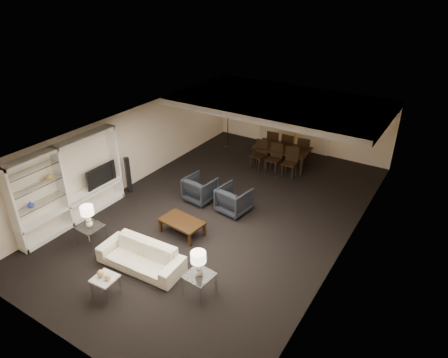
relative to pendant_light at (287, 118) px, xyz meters
name	(u,v)px	position (x,y,z in m)	size (l,w,h in m)	color
floor	(224,212)	(-0.30, -3.50, -1.92)	(11.00, 11.00, 0.00)	black
ceiling	(224,132)	(-0.30, -3.50, 0.58)	(7.00, 11.00, 0.02)	silver
wall_back	(301,119)	(-0.30, 2.00, -0.67)	(7.00, 0.02, 2.50)	beige
wall_front	(58,295)	(-0.30, -9.00, -0.67)	(7.00, 0.02, 2.50)	beige
wall_left	(132,148)	(-3.80, -3.50, -0.67)	(0.02, 11.00, 2.50)	beige
wall_right	(348,210)	(3.20, -3.50, -0.67)	(0.02, 11.00, 2.50)	beige
ceiling_soffit	(280,103)	(-0.30, 0.00, 0.48)	(7.00, 4.00, 0.20)	silver
curtains	(278,116)	(-1.20, 1.92, -0.72)	(1.50, 0.12, 2.40)	beige
door	(317,127)	(0.40, 1.97, -0.87)	(0.90, 0.05, 2.10)	silver
painting	(356,121)	(1.80, 1.96, -0.37)	(0.95, 0.04, 0.65)	#142D38
media_unit	(70,184)	(-3.61, -6.10, -0.74)	(0.38, 3.40, 2.35)	white
pendant_light	(287,118)	(0.00, 0.00, 0.00)	(0.52, 0.52, 0.24)	#D8591E
sofa	(141,256)	(-0.67, -6.61, -1.61)	(2.12, 0.83, 0.62)	beige
coffee_table	(182,227)	(-0.67, -5.01, -1.71)	(1.16, 0.68, 0.42)	black
armchair_left	(200,189)	(-1.27, -3.31, -1.53)	(0.84, 0.86, 0.79)	black
armchair_right	(234,200)	(-0.07, -3.31, -1.53)	(0.84, 0.86, 0.79)	black
side_table_left	(92,235)	(-2.37, -6.61, -1.65)	(0.58, 0.58, 0.54)	white
side_table_right	(199,285)	(1.03, -6.61, -1.65)	(0.58, 0.58, 0.54)	silver
table_lamp_left	(88,217)	(-2.37, -6.61, -1.08)	(0.33, 0.33, 0.60)	white
table_lamp_right	(199,264)	(1.03, -6.61, -1.08)	(0.33, 0.33, 0.60)	beige
marble_table	(106,286)	(-0.67, -7.71, -1.68)	(0.48, 0.48, 0.48)	white
gold_gourd_a	(101,273)	(-0.77, -7.71, -1.36)	(0.15, 0.15, 0.15)	#D4B770
gold_gourd_b	(107,277)	(-0.57, -7.71, -1.37)	(0.14, 0.14, 0.14)	#DBCB74
television	(99,174)	(-3.58, -5.12, -0.87)	(0.14, 1.04, 0.60)	black
vase_blue	(30,204)	(-3.61, -7.29, -0.77)	(0.17, 0.17, 0.18)	#2935B2
vase_amber	(49,176)	(-3.61, -6.63, -0.27)	(0.16, 0.16, 0.17)	gold
floor_speaker	(128,175)	(-3.50, -4.07, -1.32)	(0.13, 0.13, 1.20)	black
dining_table	(281,157)	(-0.23, 0.26, -1.58)	(1.96, 1.09, 0.69)	black
chair_nl	(258,155)	(-0.83, -0.39, -1.41)	(0.47, 0.47, 1.02)	black
chair_nm	(274,159)	(-0.23, -0.39, -1.41)	(0.47, 0.47, 1.02)	black
chair_nr	(290,163)	(0.37, -0.39, -1.41)	(0.47, 0.47, 1.02)	black
chair_fl	(274,143)	(-0.83, 0.91, -1.41)	(0.47, 0.47, 1.02)	black
chair_fm	(289,146)	(-0.23, 0.91, -1.41)	(0.47, 0.47, 1.02)	black
chair_fr	(304,150)	(0.37, 0.91, -1.41)	(0.47, 0.47, 1.02)	black
floor_lamp	(228,125)	(-2.74, 0.64, -0.98)	(0.27, 0.27, 1.88)	black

